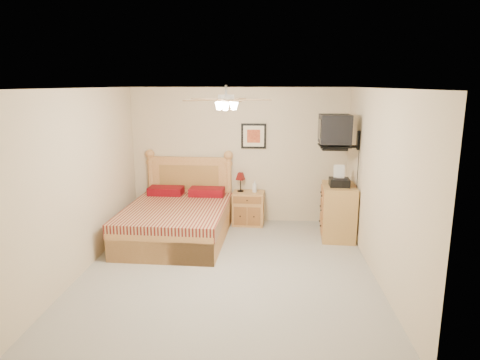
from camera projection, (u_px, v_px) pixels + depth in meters
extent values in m
plane|color=gray|center=(229.00, 269.00, 6.04)|extent=(4.50, 4.50, 0.00)
cube|color=white|center=(227.00, 88.00, 5.49)|extent=(4.00, 4.50, 0.04)
cube|color=beige|center=(239.00, 156.00, 7.96)|extent=(4.00, 0.04, 2.50)
cube|color=beige|center=(204.00, 243.00, 3.57)|extent=(4.00, 0.04, 2.50)
cube|color=beige|center=(84.00, 181.00, 5.89)|extent=(0.04, 4.50, 2.50)
cube|color=beige|center=(379.00, 185.00, 5.64)|extent=(0.04, 4.50, 2.50)
cube|color=tan|center=(248.00, 208.00, 7.91)|extent=(0.59, 0.45, 0.61)
imported|color=silver|center=(255.00, 186.00, 7.81)|extent=(0.10, 0.10, 0.22)
cube|color=black|center=(254.00, 136.00, 7.84)|extent=(0.46, 0.04, 0.46)
cube|color=#A37B3F|center=(338.00, 212.00, 7.19)|extent=(0.59, 0.81, 0.91)
imported|color=#BEB498|center=(333.00, 181.00, 7.36)|extent=(0.29, 0.34, 0.03)
imported|color=tan|center=(333.00, 179.00, 7.39)|extent=(0.22, 0.28, 0.02)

